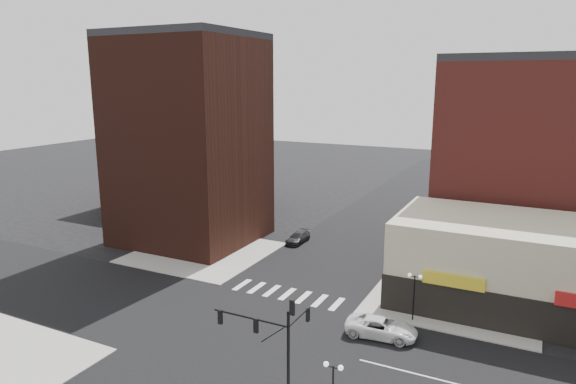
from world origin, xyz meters
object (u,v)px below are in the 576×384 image
at_px(traffic_signal, 277,337).
at_px(street_lamp_ne, 414,285).
at_px(white_suv, 381,327).
at_px(street_lamp_se_a, 333,379).
at_px(dark_sedan_north, 298,238).

distance_m(traffic_signal, street_lamp_ne, 16.62).
bearing_deg(white_suv, street_lamp_ne, -28.91).
bearing_deg(traffic_signal, street_lamp_ne, 73.25).
bearing_deg(white_suv, street_lamp_se_a, 177.14).
bearing_deg(dark_sedan_north, street_lamp_se_a, -60.79).
distance_m(traffic_signal, white_suv, 13.09).
relative_size(traffic_signal, street_lamp_ne, 1.87).
bearing_deg(white_suv, dark_sedan_north, 35.19).
relative_size(street_lamp_se_a, white_suv, 0.73).
xyz_separation_m(traffic_signal, street_lamp_se_a, (3.76, -0.17, -1.67)).
xyz_separation_m(street_lamp_se_a, dark_sedan_north, (-17.04, 31.05, -2.63)).
xyz_separation_m(traffic_signal, street_lamp_ne, (4.76, 15.83, -1.67)).
bearing_deg(street_lamp_se_a, traffic_signal, 177.43).
distance_m(street_lamp_se_a, dark_sedan_north, 35.52).
relative_size(street_lamp_ne, dark_sedan_north, 0.92).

